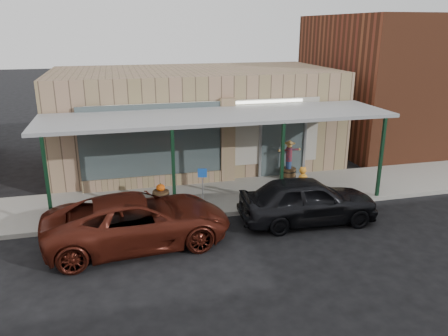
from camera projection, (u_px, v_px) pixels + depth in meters
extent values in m
plane|color=black|center=(248.00, 244.00, 12.51)|extent=(120.00, 120.00, 0.00)
cube|color=gray|center=(219.00, 197.00, 15.81)|extent=(40.00, 3.20, 0.15)
cube|color=#927059|center=(195.00, 117.00, 19.43)|extent=(12.00, 6.00, 4.20)
cube|color=#475557|center=(152.00, 142.00, 16.07)|extent=(5.20, 0.06, 2.80)
cube|color=#475557|center=(282.00, 143.00, 17.52)|extent=(1.80, 0.06, 2.80)
cube|color=#927059|center=(227.00, 142.00, 16.85)|extent=(0.55, 0.30, 3.40)
cube|color=#927059|center=(154.00, 181.00, 16.60)|extent=(5.20, 0.30, 0.50)
cube|color=#9F998D|center=(209.00, 135.00, 16.66)|extent=(9.00, 0.02, 2.60)
cube|color=white|center=(209.00, 104.00, 16.26)|extent=(7.50, 0.03, 0.10)
cube|color=gray|center=(219.00, 116.00, 14.89)|extent=(12.00, 3.00, 0.12)
cube|color=black|center=(48.00, 185.00, 12.74)|extent=(0.10, 0.10, 2.95)
cube|color=black|center=(174.00, 175.00, 13.60)|extent=(0.10, 0.10, 2.95)
cube|color=black|center=(282.00, 166.00, 14.43)|extent=(0.10, 0.10, 2.95)
cube|color=black|center=(381.00, 158.00, 15.29)|extent=(0.10, 0.10, 2.95)
cube|color=brown|center=(433.00, 80.00, 23.01)|extent=(12.00, 8.00, 6.50)
cylinder|color=brown|center=(288.00, 173.00, 17.49)|extent=(0.66, 0.66, 0.40)
cylinder|color=navy|center=(289.00, 165.00, 17.38)|extent=(0.24, 0.24, 0.30)
cylinder|color=maroon|center=(289.00, 154.00, 17.25)|extent=(0.27, 0.27, 0.56)
sphere|color=tan|center=(290.00, 145.00, 17.13)|extent=(0.22, 0.22, 0.22)
cone|color=tan|center=(290.00, 142.00, 17.09)|extent=(0.36, 0.36, 0.14)
cylinder|color=brown|center=(161.00, 196.00, 15.15)|extent=(0.75, 0.75, 0.38)
ellipsoid|color=#E95A0E|center=(161.00, 188.00, 15.06)|extent=(0.30, 0.30, 0.25)
cylinder|color=#4C471E|center=(160.00, 184.00, 15.01)|extent=(0.04, 0.04, 0.06)
cylinder|color=gray|center=(203.00, 194.00, 14.34)|extent=(0.04, 0.04, 1.14)
cube|color=#174CB1|center=(202.00, 173.00, 14.11)|extent=(0.29, 0.08, 0.30)
imported|color=black|center=(308.00, 200.00, 13.75)|extent=(4.42, 1.95, 1.48)
ellipsoid|color=orange|center=(303.00, 179.00, 14.48)|extent=(0.33, 0.28, 0.42)
sphere|color=orange|center=(303.00, 171.00, 14.42)|extent=(0.24, 0.24, 0.24)
cylinder|color=#1C8021|center=(303.00, 175.00, 14.42)|extent=(0.16, 0.16, 0.02)
imported|color=#4A170E|center=(138.00, 220.00, 12.34)|extent=(5.40, 2.84, 1.45)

